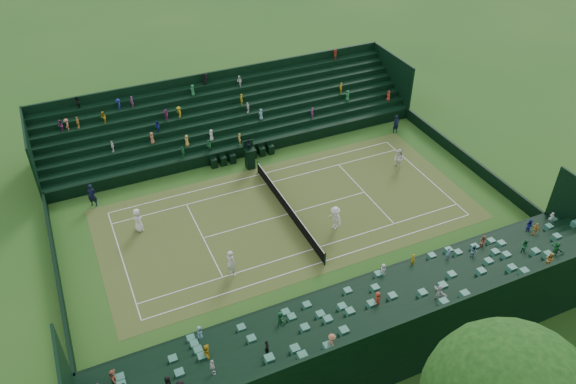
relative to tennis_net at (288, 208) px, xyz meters
The scene contains 17 objects.
ground 0.53m from the tennis_net, ahead, with size 160.00×160.00×0.00m, color #255C1D.
court_surface 0.52m from the tennis_net, ahead, with size 12.97×26.77×0.01m, color #3D6D24.
perimeter_wall_north 15.89m from the tennis_net, 90.00° to the left, with size 17.17×0.20×1.00m, color black.
perimeter_wall_south 15.89m from the tennis_net, 90.00° to the right, with size 17.17×0.20×1.00m, color black.
perimeter_wall_east 8.49m from the tennis_net, ahead, with size 0.20×31.77×1.00m, color black.
perimeter_wall_west 8.49m from the tennis_net, behind, with size 0.20×31.77×1.00m, color black.
north_grandstand 12.70m from the tennis_net, ahead, with size 6.60×32.00×4.90m.
south_grandstand 12.70m from the tennis_net, behind, with size 6.60×32.00×4.90m.
tennis_net is the anchor object (origin of this frame).
umpire_chair 6.78m from the tennis_net, behind, with size 0.84×0.84×2.65m.
courtside_chairs 8.03m from the tennis_net, behind, with size 0.52×5.49×1.12m.
player_near_west 10.52m from the tennis_net, 104.57° to the right, with size 0.89×0.58×1.82m, color white.
player_near_east 7.09m from the tennis_net, 54.67° to the right, with size 0.73×0.48×2.00m, color white.
player_far_west 10.69m from the tennis_net, 99.59° to the left, with size 0.84×0.65×1.72m, color white.
player_far_east 3.64m from the tennis_net, 40.22° to the left, with size 1.18×0.68×1.83m, color white.
line_judge_north 15.00m from the tennis_net, 116.18° to the left, with size 0.62×0.41×1.70m, color black.
line_judge_south 14.36m from the tennis_net, 118.44° to the right, with size 0.67×0.44×1.84m, color black.
Camera 1 is at (28.83, -13.04, 25.57)m, focal length 35.00 mm.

